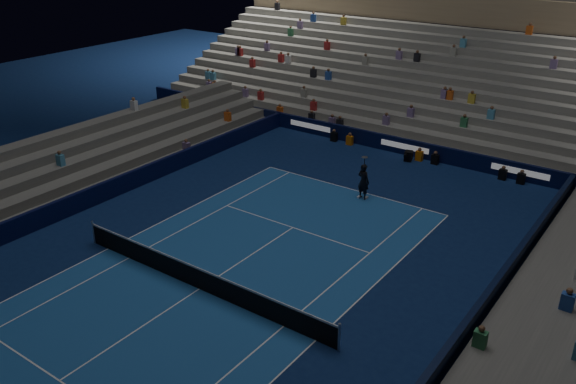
# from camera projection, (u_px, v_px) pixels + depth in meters

# --- Properties ---
(ground) EXTENTS (90.00, 90.00, 0.00)m
(ground) POSITION_uv_depth(u_px,v_px,m) (200.00, 289.00, 23.73)
(ground) COLOR #0C1D4A
(ground) RESTS_ON ground
(court_surface) EXTENTS (10.97, 23.77, 0.01)m
(court_surface) POSITION_uv_depth(u_px,v_px,m) (200.00, 289.00, 23.73)
(court_surface) COLOR #1B4F96
(court_surface) RESTS_ON ground
(sponsor_barrier_far) EXTENTS (44.00, 0.25, 1.00)m
(sponsor_barrier_far) POSITION_uv_depth(u_px,v_px,m) (405.00, 147.00, 37.24)
(sponsor_barrier_far) COLOR black
(sponsor_barrier_far) RESTS_ON ground
(sponsor_barrier_east) EXTENTS (0.25, 37.00, 1.00)m
(sponsor_barrier_east) POSITION_uv_depth(u_px,v_px,m) (432.00, 378.00, 18.38)
(sponsor_barrier_east) COLOR black
(sponsor_barrier_east) RESTS_ON ground
(sponsor_barrier_west) EXTENTS (0.25, 37.00, 1.00)m
(sponsor_barrier_west) POSITION_uv_depth(u_px,v_px,m) (49.00, 214.00, 28.68)
(sponsor_barrier_west) COLOR black
(sponsor_barrier_west) RESTS_ON ground
(grandstand_main) EXTENTS (44.00, 15.20, 11.20)m
(grandstand_main) POSITION_uv_depth(u_px,v_px,m) (466.00, 72.00, 43.02)
(grandstand_main) COLOR gray
(grandstand_main) RESTS_ON ground
(grandstand_west) EXTENTS (5.00, 37.00, 2.50)m
(grandstand_west) POSITION_uv_depth(u_px,v_px,m) (7.00, 189.00, 30.34)
(grandstand_west) COLOR #62635E
(grandstand_west) RESTS_ON ground
(tennis_net) EXTENTS (12.90, 0.10, 1.10)m
(tennis_net) POSITION_uv_depth(u_px,v_px,m) (199.00, 278.00, 23.53)
(tennis_net) COLOR #B2B2B7
(tennis_net) RESTS_ON ground
(tennis_player) EXTENTS (0.77, 0.57, 1.92)m
(tennis_player) POSITION_uv_depth(u_px,v_px,m) (363.00, 181.00, 31.11)
(tennis_player) COLOR black
(tennis_player) RESTS_ON ground
(broadcast_camera) EXTENTS (0.56, 0.95, 0.60)m
(broadcast_camera) POSITION_uv_depth(u_px,v_px,m) (408.00, 156.00, 36.31)
(broadcast_camera) COLOR black
(broadcast_camera) RESTS_ON ground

